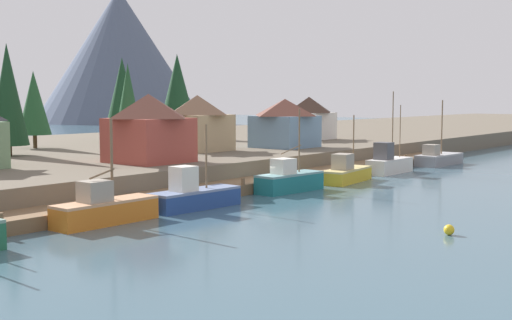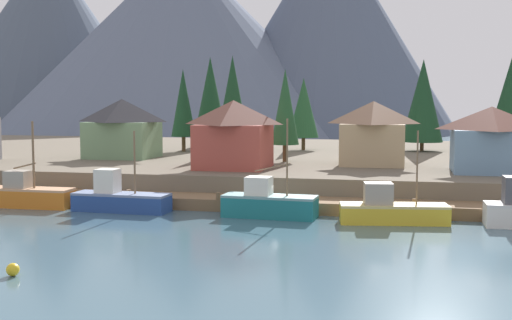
{
  "view_description": "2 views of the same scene",
  "coord_description": "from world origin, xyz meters",
  "px_view_note": "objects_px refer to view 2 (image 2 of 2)",
  "views": [
    {
      "loc": [
        -51.24,
        -39.92,
        9.05
      ],
      "look_at": [
        -0.89,
        1.21,
        2.98
      ],
      "focal_mm": 48.18,
      "sensor_mm": 36.0,
      "label": 1
    },
    {
      "loc": [
        11.09,
        -52.7,
        9.41
      ],
      "look_at": [
        -1.49,
        3.52,
        4.08
      ],
      "focal_mm": 46.6,
      "sensor_mm": 36.0,
      "label": 2
    }
  ],
  "objects_px": {
    "fishing_boat_orange": "(27,195)",
    "house_blue": "(491,139)",
    "conifer_near_right": "(285,107)",
    "fishing_boat_blue": "(119,199)",
    "channel_buoy": "(13,270)",
    "conifer_centre": "(423,101)",
    "house_red": "(234,134)",
    "house_green": "(122,128)",
    "house_tan": "(373,132)",
    "fishing_boat_yellow": "(391,210)",
    "conifer_back_right": "(210,97)",
    "conifer_mid_right": "(304,108)",
    "conifer_back_left": "(183,103)",
    "conifer_near_left": "(233,100)",
    "fishing_boat_teal": "(268,203)"
  },
  "relations": [
    {
      "from": "house_green",
      "to": "conifer_near_right",
      "type": "bearing_deg",
      "value": -2.69
    },
    {
      "from": "fishing_boat_orange",
      "to": "conifer_centre",
      "type": "distance_m",
      "value": 52.53
    },
    {
      "from": "house_green",
      "to": "fishing_boat_yellow",
      "type": "bearing_deg",
      "value": -34.54
    },
    {
      "from": "fishing_boat_blue",
      "to": "conifer_mid_right",
      "type": "height_order",
      "value": "conifer_mid_right"
    },
    {
      "from": "conifer_back_right",
      "to": "fishing_boat_orange",
      "type": "bearing_deg",
      "value": -97.02
    },
    {
      "from": "conifer_near_left",
      "to": "conifer_centre",
      "type": "bearing_deg",
      "value": 21.05
    },
    {
      "from": "house_blue",
      "to": "house_tan",
      "type": "height_order",
      "value": "house_tan"
    },
    {
      "from": "conifer_mid_right",
      "to": "conifer_centre",
      "type": "xyz_separation_m",
      "value": [
        15.6,
        1.72,
        0.97
      ]
    },
    {
      "from": "house_blue",
      "to": "house_red",
      "type": "distance_m",
      "value": 24.59
    },
    {
      "from": "fishing_boat_blue",
      "to": "conifer_back_right",
      "type": "height_order",
      "value": "conifer_back_right"
    },
    {
      "from": "conifer_back_right",
      "to": "house_red",
      "type": "bearing_deg",
      "value": -69.03
    },
    {
      "from": "house_blue",
      "to": "house_tan",
      "type": "bearing_deg",
      "value": 156.9
    },
    {
      "from": "house_blue",
      "to": "conifer_centre",
      "type": "bearing_deg",
      "value": 102.74
    },
    {
      "from": "conifer_centre",
      "to": "house_blue",
      "type": "bearing_deg",
      "value": -77.26
    },
    {
      "from": "fishing_boat_blue",
      "to": "channel_buoy",
      "type": "xyz_separation_m",
      "value": [
        3.03,
        -20.3,
        -0.72
      ]
    },
    {
      "from": "fishing_boat_orange",
      "to": "fishing_boat_blue",
      "type": "height_order",
      "value": "fishing_boat_orange"
    },
    {
      "from": "fishing_boat_orange",
      "to": "conifer_back_right",
      "type": "distance_m",
      "value": 40.96
    },
    {
      "from": "fishing_boat_orange",
      "to": "house_blue",
      "type": "height_order",
      "value": "house_blue"
    },
    {
      "from": "conifer_mid_right",
      "to": "conifer_back_left",
      "type": "bearing_deg",
      "value": -158.85
    },
    {
      "from": "house_green",
      "to": "conifer_centre",
      "type": "bearing_deg",
      "value": 27.64
    },
    {
      "from": "conifer_near_left",
      "to": "fishing_boat_blue",
      "type": "bearing_deg",
      "value": -93.76
    },
    {
      "from": "fishing_boat_orange",
      "to": "conifer_back_left",
      "type": "height_order",
      "value": "conifer_back_left"
    },
    {
      "from": "fishing_boat_yellow",
      "to": "conifer_back_right",
      "type": "relative_size",
      "value": 0.65
    },
    {
      "from": "fishing_boat_orange",
      "to": "house_green",
      "type": "relative_size",
      "value": 1.02
    },
    {
      "from": "house_tan",
      "to": "conifer_centre",
      "type": "distance_m",
      "value": 21.24
    },
    {
      "from": "conifer_near_left",
      "to": "conifer_back_left",
      "type": "xyz_separation_m",
      "value": [
        -7.08,
        1.53,
        -0.37
      ]
    },
    {
      "from": "conifer_mid_right",
      "to": "conifer_back_right",
      "type": "distance_m",
      "value": 14.08
    },
    {
      "from": "fishing_boat_teal",
      "to": "conifer_near_left",
      "type": "bearing_deg",
      "value": 113.36
    },
    {
      "from": "house_green",
      "to": "channel_buoy",
      "type": "distance_m",
      "value": 43.5
    },
    {
      "from": "fishing_boat_orange",
      "to": "fishing_boat_yellow",
      "type": "relative_size",
      "value": 0.96
    },
    {
      "from": "fishing_boat_orange",
      "to": "channel_buoy",
      "type": "relative_size",
      "value": 11.48
    },
    {
      "from": "fishing_boat_yellow",
      "to": "house_blue",
      "type": "distance_m",
      "value": 17.75
    },
    {
      "from": "house_red",
      "to": "fishing_boat_blue",
      "type": "bearing_deg",
      "value": -117.75
    },
    {
      "from": "conifer_mid_right",
      "to": "conifer_back_left",
      "type": "relative_size",
      "value": 0.9
    },
    {
      "from": "fishing_boat_orange",
      "to": "conifer_mid_right",
      "type": "height_order",
      "value": "conifer_mid_right"
    },
    {
      "from": "house_tan",
      "to": "conifer_near_right",
      "type": "distance_m",
      "value": 9.99
    },
    {
      "from": "fishing_boat_orange",
      "to": "conifer_near_right",
      "type": "relative_size",
      "value": 0.79
    },
    {
      "from": "conifer_near_left",
      "to": "conifer_near_right",
      "type": "distance_m",
      "value": 13.11
    },
    {
      "from": "house_blue",
      "to": "conifer_near_right",
      "type": "distance_m",
      "value": 21.73
    },
    {
      "from": "fishing_boat_orange",
      "to": "fishing_boat_blue",
      "type": "bearing_deg",
      "value": -1.25
    },
    {
      "from": "channel_buoy",
      "to": "conifer_near_right",
      "type": "bearing_deg",
      "value": 79.57
    },
    {
      "from": "house_red",
      "to": "house_tan",
      "type": "relative_size",
      "value": 1.05
    },
    {
      "from": "conifer_near_left",
      "to": "conifer_near_right",
      "type": "xyz_separation_m",
      "value": [
        8.5,
        -9.94,
        -0.74
      ]
    },
    {
      "from": "fishing_boat_yellow",
      "to": "conifer_centre",
      "type": "bearing_deg",
      "value": 76.73
    },
    {
      "from": "conifer_back_left",
      "to": "conifer_back_right",
      "type": "height_order",
      "value": "conifer_back_right"
    },
    {
      "from": "house_blue",
      "to": "conifer_centre",
      "type": "height_order",
      "value": "conifer_centre"
    },
    {
      "from": "fishing_boat_blue",
      "to": "conifer_back_right",
      "type": "relative_size",
      "value": 0.65
    },
    {
      "from": "house_red",
      "to": "house_green",
      "type": "bearing_deg",
      "value": 151.5
    },
    {
      "from": "conifer_mid_right",
      "to": "channel_buoy",
      "type": "height_order",
      "value": "conifer_mid_right"
    },
    {
      "from": "house_green",
      "to": "conifer_back_left",
      "type": "distance_m",
      "value": 11.62
    }
  ]
}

